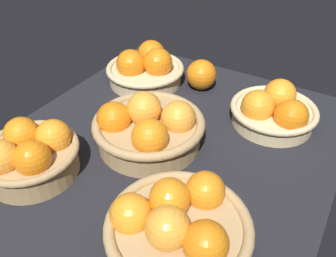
# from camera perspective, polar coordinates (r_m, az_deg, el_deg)

# --- Properties ---
(market_tray) EXTENTS (0.84, 0.72, 0.03)m
(market_tray) POSITION_cam_1_polar(r_m,az_deg,el_deg) (0.81, -0.57, -3.64)
(market_tray) COLOR black
(market_tray) RESTS_ON ground
(basket_near_right) EXTENTS (0.21, 0.21, 0.10)m
(basket_near_right) POSITION_cam_1_polar(r_m,az_deg,el_deg) (0.88, 16.85, 2.79)
(basket_near_right) COLOR #D3BC8C
(basket_near_right) RESTS_ON market_tray
(basket_far_right) EXTENTS (0.22, 0.22, 0.11)m
(basket_far_right) POSITION_cam_1_polar(r_m,az_deg,el_deg) (1.03, -3.61, 9.76)
(basket_far_right) COLOR #D3BC8C
(basket_far_right) RESTS_ON market_tray
(basket_near_left) EXTENTS (0.24, 0.24, 0.10)m
(basket_near_left) POSITION_cam_1_polar(r_m,az_deg,el_deg) (0.59, 1.55, -15.44)
(basket_near_left) COLOR tan
(basket_near_left) RESTS_ON market_tray
(basket_far_left) EXTENTS (0.20, 0.20, 0.11)m
(basket_far_left) POSITION_cam_1_polar(r_m,az_deg,el_deg) (0.75, -21.53, -3.93)
(basket_far_left) COLOR tan
(basket_far_left) RESTS_ON market_tray
(basket_center) EXTENTS (0.25, 0.25, 0.12)m
(basket_center) POSITION_cam_1_polar(r_m,az_deg,el_deg) (0.77, -3.22, 0.21)
(basket_center) COLOR tan
(basket_center) RESTS_ON market_tray
(loose_orange_front_gap) EXTENTS (0.08, 0.08, 0.08)m
(loose_orange_front_gap) POSITION_cam_1_polar(r_m,az_deg,el_deg) (0.99, 5.44, 8.71)
(loose_orange_front_gap) COLOR orange
(loose_orange_front_gap) RESTS_ON market_tray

